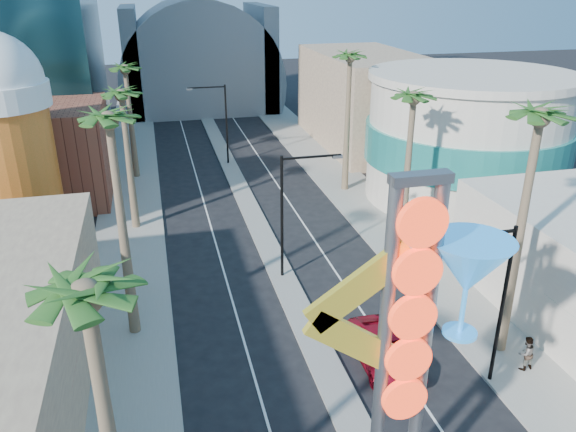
# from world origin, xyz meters

# --- Properties ---
(sidewalk_west) EXTENTS (5.00, 100.00, 0.15)m
(sidewalk_west) POSITION_xyz_m (-9.50, 35.00, 0.07)
(sidewalk_west) COLOR gray
(sidewalk_west) RESTS_ON ground
(sidewalk_east) EXTENTS (5.00, 100.00, 0.15)m
(sidewalk_east) POSITION_xyz_m (9.50, 35.00, 0.07)
(sidewalk_east) COLOR gray
(sidewalk_east) RESTS_ON ground
(median) EXTENTS (1.60, 84.00, 0.15)m
(median) POSITION_xyz_m (0.00, 38.00, 0.07)
(median) COLOR gray
(median) RESTS_ON ground
(brick_filler_west) EXTENTS (10.00, 10.00, 8.00)m
(brick_filler_west) POSITION_xyz_m (-16.00, 38.00, 4.00)
(brick_filler_west) COLOR brown
(brick_filler_west) RESTS_ON ground
(filler_east) EXTENTS (10.00, 20.00, 10.00)m
(filler_east) POSITION_xyz_m (16.00, 48.00, 5.00)
(filler_east) COLOR #8F725C
(filler_east) RESTS_ON ground
(beer_mug) EXTENTS (7.00, 7.00, 14.50)m
(beer_mug) POSITION_xyz_m (-17.00, 30.00, 7.84)
(beer_mug) COLOR #AA5F16
(beer_mug) RESTS_ON ground
(turquoise_building) EXTENTS (16.60, 16.60, 10.60)m
(turquoise_building) POSITION_xyz_m (18.00, 30.00, 5.25)
(turquoise_building) COLOR beige
(turquoise_building) RESTS_ON ground
(canopy) EXTENTS (22.00, 16.00, 22.00)m
(canopy) POSITION_xyz_m (0.00, 72.00, 4.31)
(canopy) COLOR slate
(canopy) RESTS_ON ground
(neon_sign) EXTENTS (6.53, 2.60, 12.55)m
(neon_sign) POSITION_xyz_m (0.82, 2.96, 7.31)
(neon_sign) COLOR gray
(neon_sign) RESTS_ON ground
(streetlight_0) EXTENTS (3.79, 0.25, 8.00)m
(streetlight_0) POSITION_xyz_m (0.55, 20.00, 4.88)
(streetlight_0) COLOR black
(streetlight_0) RESTS_ON ground
(streetlight_1) EXTENTS (3.79, 0.25, 8.00)m
(streetlight_1) POSITION_xyz_m (-0.55, 44.00, 4.88)
(streetlight_1) COLOR black
(streetlight_1) RESTS_ON ground
(streetlight_2) EXTENTS (3.45, 0.25, 8.00)m
(streetlight_2) POSITION_xyz_m (6.72, 8.00, 4.83)
(streetlight_2) COLOR black
(streetlight_2) RESTS_ON ground
(palm_0) EXTENTS (2.40, 2.40, 11.70)m
(palm_0) POSITION_xyz_m (-9.00, 2.00, 9.93)
(palm_0) COLOR brown
(palm_0) RESTS_ON ground
(palm_1) EXTENTS (2.40, 2.40, 12.70)m
(palm_1) POSITION_xyz_m (-9.00, 16.00, 10.82)
(palm_1) COLOR brown
(palm_1) RESTS_ON ground
(palm_2) EXTENTS (2.40, 2.40, 11.20)m
(palm_2) POSITION_xyz_m (-9.00, 30.00, 9.48)
(palm_2) COLOR brown
(palm_2) RESTS_ON ground
(palm_3) EXTENTS (2.40, 2.40, 11.20)m
(palm_3) POSITION_xyz_m (-9.00, 42.00, 9.48)
(palm_3) COLOR brown
(palm_3) RESTS_ON ground
(palm_5) EXTENTS (2.40, 2.40, 13.20)m
(palm_5) POSITION_xyz_m (9.00, 10.00, 11.27)
(palm_5) COLOR brown
(palm_5) RESTS_ON ground
(palm_6) EXTENTS (2.40, 2.40, 11.70)m
(palm_6) POSITION_xyz_m (9.00, 22.00, 9.93)
(palm_6) COLOR brown
(palm_6) RESTS_ON ground
(palm_7) EXTENTS (2.40, 2.40, 12.70)m
(palm_7) POSITION_xyz_m (9.00, 34.00, 10.82)
(palm_7) COLOR brown
(palm_7) RESTS_ON ground
(red_pickup) EXTENTS (2.66, 5.62, 1.55)m
(red_pickup) POSITION_xyz_m (2.89, 10.39, 0.77)
(red_pickup) COLOR #A50C20
(red_pickup) RESTS_ON ground
(pedestrian_b) EXTENTS (0.93, 0.76, 1.77)m
(pedestrian_b) POSITION_xyz_m (9.18, 8.28, 1.04)
(pedestrian_b) COLOR gray
(pedestrian_b) RESTS_ON sidewalk_east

